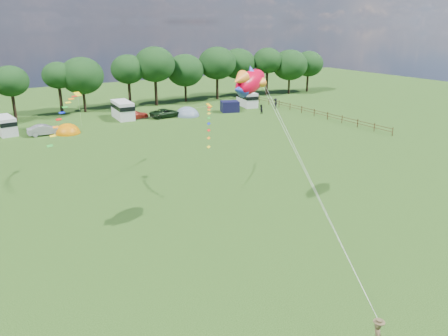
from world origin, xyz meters
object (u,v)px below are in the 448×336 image
campervan_b (5,125)px  walker_a (261,109)px  tent_greyblue (187,116)px  fish_kite (248,82)px  walker_b (275,103)px  car_c (134,115)px  campervan_d (247,99)px  car_b (45,130)px  tent_orange (68,133)px  campervan_c (123,109)px  car_d (166,113)px

campervan_b → walker_a: 37.80m
tent_greyblue → fish_kite: bearing=-110.2°
walker_a → walker_b: size_ratio=0.87×
walker_a → walker_b: (4.85, 2.46, 0.11)m
car_c → walker_b: walker_b is taller
walker_a → campervan_d: bearing=-113.1°
car_b → walker_b: size_ratio=2.31×
tent_orange → walker_a: (30.07, -2.77, 0.74)m
fish_kite → car_c: bearing=53.8°
campervan_b → tent_orange: 8.23m
campervan_b → walker_a: size_ratio=3.30×
car_c → campervan_c: (-1.29, 1.34, 0.77)m
walker_a → car_c: bearing=-27.2°
campervan_d → walker_b: bearing=-134.0°
car_c → car_d: (4.73, -1.28, 0.01)m
car_b → tent_orange: bearing=-100.1°
walker_a → walker_b: 5.44m
car_d → tent_orange: car_d is taller
campervan_c → tent_orange: bearing=122.7°
tent_greyblue → walker_b: walker_b is taller
campervan_b → campervan_d: campervan_d is taller
car_c → tent_greyblue: size_ratio=1.07×
car_d → fish_kite: fish_kite is taller
tent_greyblue → fish_kite: fish_kite is taller
campervan_d → tent_orange: 32.23m
car_c → walker_a: bearing=-120.1°
campervan_c → campervan_d: (22.36, -1.33, -0.09)m
tent_orange → walker_a: size_ratio=2.42×
campervan_c → tent_greyblue: bearing=-106.1°
campervan_b → tent_orange: (7.12, -3.93, -1.25)m
tent_orange → tent_greyblue: size_ratio=0.87×
car_d → campervan_b: (-22.75, 1.20, 0.58)m
car_c → walker_b: (24.03, -4.33, 0.20)m
tent_orange → fish_kite: 36.84m
car_c → fish_kite: 40.51m
car_c → tent_orange: 11.63m
fish_kite → walker_a: bearing=24.3°
campervan_b → walker_a: bearing=-107.1°
tent_greyblue → tent_orange: bearing=-174.0°
car_d → campervan_d: campervan_d is taller
campervan_b → tent_greyblue: (26.16, -1.93, -1.25)m
campervan_c → fish_kite: fish_kite is taller
tent_greyblue → walker_b: (15.89, -2.32, 0.85)m
fish_kite → campervan_c: bearing=55.9°
tent_orange → fish_kite: (5.45, -34.94, 10.33)m
car_d → walker_b: size_ratio=2.86×
car_b → tent_orange: car_b is taller
car_c → tent_orange: bearing=99.7°
car_c → walker_a: walker_a is taller
tent_orange → walker_a: bearing=-5.3°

